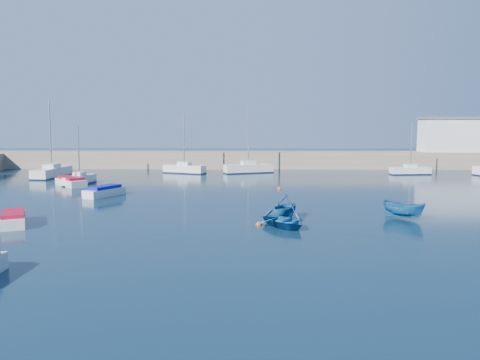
{
  "coord_description": "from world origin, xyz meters",
  "views": [
    {
      "loc": [
        -1.66,
        -26.67,
        6.65
      ],
      "look_at": [
        -2.46,
        16.43,
        1.6
      ],
      "focal_mm": 35.0,
      "sensor_mm": 36.0,
      "label": 1
    }
  ],
  "objects_px": {
    "sailboat_7": "(410,170)",
    "sailboat_6": "(248,168)",
    "sailboat_3": "(80,179)",
    "motorboat_1": "(105,191)",
    "harbor_office": "(455,135)",
    "sailboat_4": "(52,172)",
    "dinghy_left": "(284,207)",
    "motorboat_2": "(71,182)",
    "motorboat_0": "(14,219)",
    "dinghy_right": "(404,210)",
    "sailboat_5": "(184,169)",
    "dinghy_center": "(284,222)"
  },
  "relations": [
    {
      "from": "sailboat_3",
      "to": "sailboat_4",
      "type": "bearing_deg",
      "value": 141.24
    },
    {
      "from": "sailboat_3",
      "to": "sailboat_6",
      "type": "height_order",
      "value": "sailboat_6"
    },
    {
      "from": "motorboat_0",
      "to": "dinghy_left",
      "type": "distance_m",
      "value": 18.5
    },
    {
      "from": "motorboat_0",
      "to": "sailboat_4",
      "type": "bearing_deg",
      "value": 83.31
    },
    {
      "from": "sailboat_5",
      "to": "dinghy_center",
      "type": "bearing_deg",
      "value": -139.52
    },
    {
      "from": "dinghy_left",
      "to": "motorboat_0",
      "type": "bearing_deg",
      "value": -142.94
    },
    {
      "from": "harbor_office",
      "to": "sailboat_4",
      "type": "relative_size",
      "value": 1.02
    },
    {
      "from": "harbor_office",
      "to": "sailboat_3",
      "type": "height_order",
      "value": "harbor_office"
    },
    {
      "from": "sailboat_4",
      "to": "dinghy_right",
      "type": "xyz_separation_m",
      "value": [
        36.54,
        -26.13,
        -0.07
      ]
    },
    {
      "from": "motorboat_1",
      "to": "motorboat_2",
      "type": "bearing_deg",
      "value": 156.67
    },
    {
      "from": "harbor_office",
      "to": "dinghy_left",
      "type": "xyz_separation_m",
      "value": [
        -29.1,
        -39.79,
        -4.22
      ]
    },
    {
      "from": "sailboat_4",
      "to": "dinghy_left",
      "type": "distance_m",
      "value": 38.57
    },
    {
      "from": "dinghy_left",
      "to": "sailboat_7",
      "type": "bearing_deg",
      "value": 87.5
    },
    {
      "from": "harbor_office",
      "to": "sailboat_5",
      "type": "bearing_deg",
      "value": -168.98
    },
    {
      "from": "sailboat_5",
      "to": "motorboat_1",
      "type": "relative_size",
      "value": 1.84
    },
    {
      "from": "sailboat_4",
      "to": "dinghy_right",
      "type": "height_order",
      "value": "sailboat_4"
    },
    {
      "from": "sailboat_3",
      "to": "motorboat_2",
      "type": "height_order",
      "value": "sailboat_3"
    },
    {
      "from": "sailboat_6",
      "to": "motorboat_1",
      "type": "distance_m",
      "value": 25.9
    },
    {
      "from": "sailboat_3",
      "to": "motorboat_2",
      "type": "relative_size",
      "value": 1.37
    },
    {
      "from": "sailboat_5",
      "to": "motorboat_2",
      "type": "distance_m",
      "value": 17.54
    },
    {
      "from": "sailboat_7",
      "to": "motorboat_2",
      "type": "bearing_deg",
      "value": 99.58
    },
    {
      "from": "sailboat_7",
      "to": "motorboat_0",
      "type": "bearing_deg",
      "value": 123.73
    },
    {
      "from": "sailboat_4",
      "to": "motorboat_2",
      "type": "height_order",
      "value": "sailboat_4"
    },
    {
      "from": "sailboat_5",
      "to": "motorboat_1",
      "type": "xyz_separation_m",
      "value": [
        -4.6,
        -21.49,
        -0.15
      ]
    },
    {
      "from": "dinghy_right",
      "to": "sailboat_3",
      "type": "bearing_deg",
      "value": 101.7
    },
    {
      "from": "sailboat_7",
      "to": "sailboat_6",
      "type": "bearing_deg",
      "value": 78.04
    },
    {
      "from": "harbor_office",
      "to": "sailboat_4",
      "type": "height_order",
      "value": "sailboat_4"
    },
    {
      "from": "motorboat_0",
      "to": "dinghy_right",
      "type": "xyz_separation_m",
      "value": [
        26.96,
        2.81,
        0.18
      ]
    },
    {
      "from": "sailboat_3",
      "to": "sailboat_6",
      "type": "relative_size",
      "value": 0.74
    },
    {
      "from": "harbor_office",
      "to": "motorboat_2",
      "type": "relative_size",
      "value": 2.04
    },
    {
      "from": "dinghy_left",
      "to": "motorboat_1",
      "type": "bearing_deg",
      "value": 176.98
    },
    {
      "from": "sailboat_6",
      "to": "motorboat_2",
      "type": "xyz_separation_m",
      "value": [
        -19.61,
        -14.51,
        -0.19
      ]
    },
    {
      "from": "motorboat_1",
      "to": "motorboat_2",
      "type": "distance_m",
      "value": 9.71
    },
    {
      "from": "sailboat_3",
      "to": "motorboat_1",
      "type": "distance_m",
      "value": 10.49
    },
    {
      "from": "harbor_office",
      "to": "motorboat_1",
      "type": "distance_m",
      "value": 54.13
    },
    {
      "from": "sailboat_3",
      "to": "sailboat_6",
      "type": "bearing_deg",
      "value": 45.41
    },
    {
      "from": "sailboat_4",
      "to": "dinghy_left",
      "type": "relative_size",
      "value": 2.92
    },
    {
      "from": "dinghy_right",
      "to": "motorboat_0",
      "type": "bearing_deg",
      "value": 139.5
    },
    {
      "from": "motorboat_1",
      "to": "dinghy_left",
      "type": "distance_m",
      "value": 19.19
    },
    {
      "from": "dinghy_right",
      "to": "dinghy_center",
      "type": "bearing_deg",
      "value": 153.21
    },
    {
      "from": "sailboat_3",
      "to": "dinghy_left",
      "type": "bearing_deg",
      "value": -30.88
    },
    {
      "from": "harbor_office",
      "to": "motorboat_0",
      "type": "bearing_deg",
      "value": -138.39
    },
    {
      "from": "sailboat_5",
      "to": "dinghy_right",
      "type": "distance_m",
      "value": 37.31
    },
    {
      "from": "dinghy_right",
      "to": "motorboat_2",
      "type": "bearing_deg",
      "value": 103.96
    },
    {
      "from": "sailboat_5",
      "to": "dinghy_center",
      "type": "relative_size",
      "value": 2.24
    },
    {
      "from": "sailboat_6",
      "to": "dinghy_right",
      "type": "distance_m",
      "value": 33.9
    },
    {
      "from": "sailboat_5",
      "to": "sailboat_6",
      "type": "bearing_deg",
      "value": -63.84
    },
    {
      "from": "sailboat_7",
      "to": "dinghy_center",
      "type": "distance_m",
      "value": 38.78
    },
    {
      "from": "harbor_office",
      "to": "dinghy_center",
      "type": "bearing_deg",
      "value": -124.61
    },
    {
      "from": "sailboat_6",
      "to": "motorboat_2",
      "type": "height_order",
      "value": "sailboat_6"
    }
  ]
}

